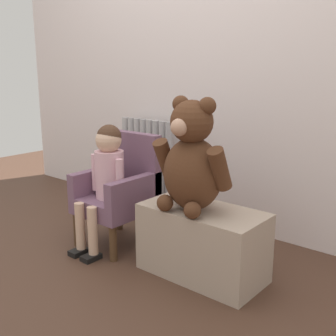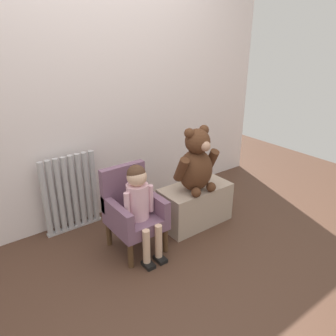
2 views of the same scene
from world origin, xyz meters
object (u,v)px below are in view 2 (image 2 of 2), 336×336
object	(u,v)px
child_armchair	(133,210)
child_figure	(139,198)
radiator	(71,194)
large_teddy_bear	(196,163)
low_bench	(195,205)

from	to	relation	value
child_armchair	child_figure	world-z (taller)	child_figure
radiator	large_teddy_bear	xyz separation A→B (m)	(0.88, -0.62, 0.27)
radiator	low_bench	distance (m)	1.10
child_figure	low_bench	distance (m)	0.71
radiator	low_bench	world-z (taller)	radiator
child_figure	low_bench	world-z (taller)	child_figure
child_armchair	low_bench	distance (m)	0.65
low_bench	large_teddy_bear	distance (m)	0.43
child_armchair	child_figure	xyz separation A→B (m)	(-0.00, -0.11, 0.15)
child_figure	low_bench	xyz separation A→B (m)	(0.63, 0.08, -0.30)
large_teddy_bear	radiator	bearing A→B (deg)	144.96
low_bench	radiator	bearing A→B (deg)	148.07
child_armchair	radiator	bearing A→B (deg)	118.15
child_figure	low_bench	size ratio (longest dim) A/B	1.16
radiator	child_figure	world-z (taller)	child_figure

